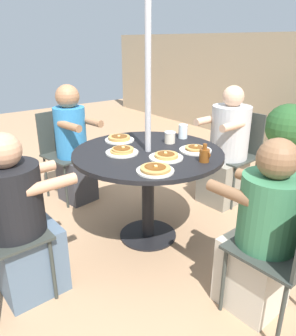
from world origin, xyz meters
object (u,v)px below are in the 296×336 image
(patio_chair_east, at_px, (290,248))
(diner_east, at_px, (261,237))
(patio_chair_west, at_px, (64,148))
(diner_south, at_px, (226,152))
(pancake_plate_d, at_px, (155,169))
(pancake_plate_e, at_px, (119,139))
(pancake_plate_c, at_px, (166,156))
(diner_west, at_px, (73,148))
(syrup_bottle, at_px, (204,155))
(coffee_cup, at_px, (170,137))
(diner_north, at_px, (21,226))
(potted_shrub, at_px, (288,129))
(drinking_glass_a, at_px, (183,131))
(pancake_plate_b, at_px, (122,151))
(patio_chair_south, at_px, (237,149))
(patio_table, at_px, (148,165))
(pancake_plate_a, at_px, (195,149))

(patio_chair_east, height_order, diner_east, diner_east)
(patio_chair_west, bearing_deg, diner_south, 128.02)
(pancake_plate_d, height_order, pancake_plate_e, pancake_plate_e)
(pancake_plate_c, bearing_deg, diner_west, -173.00)
(pancake_plate_c, distance_m, syrup_bottle, 0.28)
(patio_chair_east, xyz_separation_m, pancake_plate_d, (-0.84, -0.26, 0.26))
(diner_west, xyz_separation_m, coffee_cup, (0.97, 0.43, 0.25))
(diner_north, xyz_separation_m, potted_shrub, (-0.33, 3.64, -0.03))
(syrup_bottle, distance_m, drinking_glass_a, 0.61)
(diner_north, distance_m, patio_chair_east, 1.59)
(pancake_plate_b, bearing_deg, diner_west, 177.87)
(pancake_plate_e, xyz_separation_m, syrup_bottle, (0.81, 0.19, 0.03))
(drinking_glass_a, bearing_deg, patio_chair_south, 86.83)
(potted_shrub, bearing_deg, pancake_plate_c, -78.78)
(diner_east, xyz_separation_m, syrup_bottle, (-0.60, 0.14, 0.31))
(patio_chair_west, height_order, potted_shrub, patio_chair_west)
(diner_south, relative_size, pancake_plate_d, 4.72)
(diner_north, xyz_separation_m, patio_chair_east, (1.18, 1.07, 0.03))
(patio_table, height_order, pancake_plate_c, pancake_plate_c)
(diner_east, relative_size, diner_west, 0.93)
(diner_south, relative_size, diner_west, 1.00)
(patio_chair_west, relative_size, pancake_plate_d, 3.58)
(diner_north, distance_m, coffee_cup, 1.35)
(diner_west, height_order, coffee_cup, diner_west)
(patio_chair_east, distance_m, pancake_plate_b, 1.33)
(pancake_plate_c, bearing_deg, pancake_plate_d, -55.85)
(diner_south, height_order, syrup_bottle, diner_south)
(pancake_plate_a, distance_m, coffee_cup, 0.28)
(patio_chair_east, relative_size, pancake_plate_a, 3.58)
(potted_shrub, bearing_deg, pancake_plate_e, -91.48)
(syrup_bottle, height_order, coffee_cup, syrup_bottle)
(diner_west, xyz_separation_m, pancake_plate_e, (0.65, 0.13, 0.22))
(drinking_glass_a, bearing_deg, coffee_cup, -78.23)
(pancake_plate_c, bearing_deg, coffee_cup, 134.43)
(diner_east, xyz_separation_m, coffee_cup, (-1.09, 0.25, 0.31))
(diner_west, bearing_deg, pancake_plate_a, 101.10)
(diner_east, bearing_deg, drinking_glass_a, 67.27)
(diner_south, xyz_separation_m, pancake_plate_a, (0.27, -0.74, 0.25))
(diner_north, relative_size, pancake_plate_a, 4.39)
(diner_east, distance_m, potted_shrub, 2.90)
(patio_chair_east, height_order, pancake_plate_b, patio_chair_east)
(pancake_plate_e, bearing_deg, pancake_plate_c, 1.99)
(pancake_plate_e, distance_m, potted_shrub, 2.65)
(patio_chair_east, relative_size, coffee_cup, 9.38)
(pancake_plate_d, xyz_separation_m, syrup_bottle, (0.07, 0.39, 0.04))
(patio_chair_east, distance_m, pancake_plate_c, 1.02)
(patio_chair_west, bearing_deg, pancake_plate_a, 99.84)
(pancake_plate_d, relative_size, pancake_plate_e, 1.00)
(pancake_plate_a, bearing_deg, patio_chair_south, 107.05)
(pancake_plate_a, relative_size, syrup_bottle, 1.89)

